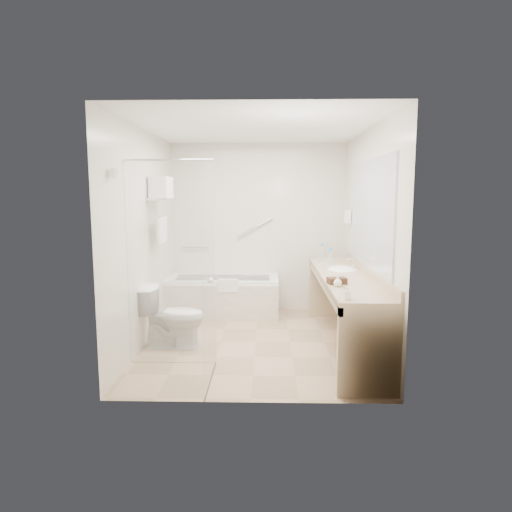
{
  "coord_description": "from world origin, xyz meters",
  "views": [
    {
      "loc": [
        0.14,
        -5.29,
        1.79
      ],
      "look_at": [
        0.0,
        0.3,
        1.0
      ],
      "focal_mm": 32.0,
      "sensor_mm": 36.0,
      "label": 1
    }
  ],
  "objects_px": {
    "bathtub": "(224,296)",
    "toilet": "(173,317)",
    "amenity_basket": "(337,281)",
    "water_bottle_left": "(331,256)",
    "vanity_counter": "(344,293)"
  },
  "relations": [
    {
      "from": "vanity_counter",
      "to": "water_bottle_left",
      "type": "relative_size",
      "value": 13.31
    },
    {
      "from": "toilet",
      "to": "amenity_basket",
      "type": "height_order",
      "value": "amenity_basket"
    },
    {
      "from": "toilet",
      "to": "amenity_basket",
      "type": "xyz_separation_m",
      "value": [
        1.81,
        -0.47,
        0.53
      ]
    },
    {
      "from": "bathtub",
      "to": "toilet",
      "type": "bearing_deg",
      "value": -107.47
    },
    {
      "from": "vanity_counter",
      "to": "water_bottle_left",
      "type": "xyz_separation_m",
      "value": [
        -0.03,
        0.91,
        0.3
      ]
    },
    {
      "from": "water_bottle_left",
      "to": "toilet",
      "type": "bearing_deg",
      "value": -153.77
    },
    {
      "from": "toilet",
      "to": "water_bottle_left",
      "type": "height_order",
      "value": "water_bottle_left"
    },
    {
      "from": "bathtub",
      "to": "amenity_basket",
      "type": "xyz_separation_m",
      "value": [
        1.36,
        -1.9,
        0.61
      ]
    },
    {
      "from": "amenity_basket",
      "to": "water_bottle_left",
      "type": "bearing_deg",
      "value": 84.62
    },
    {
      "from": "toilet",
      "to": "water_bottle_left",
      "type": "distance_m",
      "value": 2.24
    },
    {
      "from": "vanity_counter",
      "to": "toilet",
      "type": "bearing_deg",
      "value": -178.79
    },
    {
      "from": "bathtub",
      "to": "water_bottle_left",
      "type": "bearing_deg",
      "value": -17.68
    },
    {
      "from": "vanity_counter",
      "to": "amenity_basket",
      "type": "bearing_deg",
      "value": -108.22
    },
    {
      "from": "water_bottle_left",
      "to": "vanity_counter",
      "type": "bearing_deg",
      "value": -87.86
    },
    {
      "from": "bathtub",
      "to": "toilet",
      "type": "distance_m",
      "value": 1.5
    }
  ]
}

